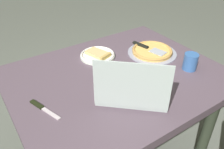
% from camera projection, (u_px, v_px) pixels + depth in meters
% --- Properties ---
extents(dining_table, '(1.18, 0.94, 0.75)m').
position_uv_depth(dining_table, '(117.00, 87.00, 1.37)').
color(dining_table, '#554551').
rests_on(dining_table, ground_plane).
extents(laptop, '(0.39, 0.38, 0.25)m').
position_uv_depth(laptop, '(132.00, 91.00, 1.10)').
color(laptop, '#B4C2BD').
rests_on(laptop, dining_table).
extents(pizza_plate, '(0.22, 0.22, 0.04)m').
position_uv_depth(pizza_plate, '(98.00, 55.00, 1.48)').
color(pizza_plate, silver).
rests_on(pizza_plate, dining_table).
extents(pizza_tray, '(0.32, 0.32, 0.03)m').
position_uv_depth(pizza_tray, '(152.00, 51.00, 1.52)').
color(pizza_tray, '#979AAD').
rests_on(pizza_tray, dining_table).
extents(table_knife, '(0.08, 0.20, 0.01)m').
position_uv_depth(table_knife, '(42.00, 107.00, 1.09)').
color(table_knife, beige).
rests_on(table_knife, dining_table).
extents(drink_cup, '(0.08, 0.08, 0.10)m').
position_uv_depth(drink_cup, '(190.00, 61.00, 1.34)').
color(drink_cup, '#3765A9').
rests_on(drink_cup, dining_table).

